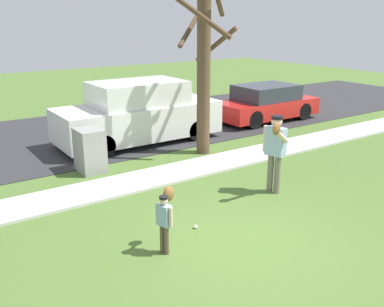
% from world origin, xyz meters
% --- Properties ---
extents(ground_plane, '(48.00, 48.00, 0.00)m').
position_xyz_m(ground_plane, '(0.00, 3.50, 0.00)').
color(ground_plane, '#4C6B2D').
extents(sidewalk_strip, '(36.00, 1.20, 0.06)m').
position_xyz_m(sidewalk_strip, '(0.00, 3.60, 0.03)').
color(sidewalk_strip, beige).
rests_on(sidewalk_strip, ground).
extents(road_surface, '(36.00, 6.80, 0.02)m').
position_xyz_m(road_surface, '(0.00, 8.60, 0.01)').
color(road_surface, '#2D2D30').
rests_on(road_surface, ground).
extents(person_adult, '(0.67, 0.76, 1.74)m').
position_xyz_m(person_adult, '(1.99, 1.34, 1.08)').
color(person_adult, '#6B6656').
rests_on(person_adult, ground).
extents(person_child, '(0.44, 0.49, 1.06)m').
position_xyz_m(person_child, '(-1.26, 0.54, 0.69)').
color(person_child, brown).
rests_on(person_child, ground).
extents(baseball, '(0.07, 0.07, 0.07)m').
position_xyz_m(baseball, '(-0.40, 0.90, 0.04)').
color(baseball, white).
rests_on(baseball, ground).
extents(utility_cabinet, '(0.60, 0.77, 1.10)m').
position_xyz_m(utility_cabinet, '(-0.81, 4.95, 0.55)').
color(utility_cabinet, gray).
rests_on(utility_cabinet, ground).
extents(street_tree_near, '(1.84, 1.88, 4.62)m').
position_xyz_m(street_tree_near, '(2.46, 4.63, 2.47)').
color(street_tree_near, brown).
rests_on(street_tree_near, ground).
extents(parked_van_white, '(5.00, 1.95, 1.88)m').
position_xyz_m(parked_van_white, '(1.45, 6.64, 0.90)').
color(parked_van_white, silver).
rests_on(parked_van_white, road_surface).
extents(parked_hatchback_red, '(4.00, 1.75, 1.33)m').
position_xyz_m(parked_hatchback_red, '(6.77, 6.62, 0.66)').
color(parked_hatchback_red, red).
rests_on(parked_hatchback_red, road_surface).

